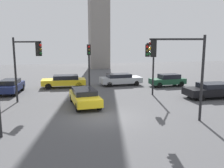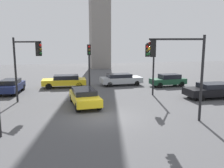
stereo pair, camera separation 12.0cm
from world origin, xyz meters
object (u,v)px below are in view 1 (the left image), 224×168
Objects in this scene: traffic_light_0 at (151,58)px; traffic_light_4 at (178,61)px; car_0 at (212,90)px; car_2 at (85,97)px; car_4 at (168,80)px; car_5 at (64,81)px; traffic_light_3 at (26,58)px; traffic_light_2 at (89,59)px; car_1 at (11,86)px; car_6 at (120,79)px.

traffic_light_4 is at bearing 26.24° from traffic_light_0.
car_0 reaches higher than car_2.
car_0 is 6.32m from car_4.
car_4 is at bearing 171.89° from car_5.
traffic_light_4 is at bearing 5.60° from traffic_light_3.
traffic_light_0 is 1.04× the size of car_0.
traffic_light_2 reaches higher than car_0.
traffic_light_2 reaches higher than car_5.
traffic_light_3 reaches higher than car_2.
car_0 is 1.05× the size of car_2.
car_1 reaches higher than car_6.
car_5 is (-6.57, 13.05, -3.01)m from traffic_light_4.
car_4 reaches higher than car_0.
car_6 is (6.36, 0.00, -0.01)m from car_5.
traffic_light_0 is at bearing 38.61° from traffic_light_3.
car_4 is (9.10, 1.79, -2.56)m from traffic_light_2.
traffic_light_3 is (-5.23, -3.16, 0.36)m from traffic_light_2.
traffic_light_2 is 5.35m from car_2.
car_0 is 1.16× the size of car_1.
car_0 is 1.19× the size of car_4.
car_2 is at bearing 100.62° from car_5.
car_5 is 0.99× the size of car_6.
traffic_light_4 is 1.10× the size of car_0.
car_6 is at bearing -73.01° from car_1.
car_1 is 8.82m from car_2.
car_0 is at bearing 148.70° from car_5.
traffic_light_3 is at bearing -148.45° from car_1.
traffic_light_4 is at bearing 22.58° from traffic_light_2.
traffic_light_4 is 1.10× the size of car_6.
car_0 is 1.00× the size of car_6.
traffic_light_0 is at bearing 137.71° from car_5.
car_4 is (16.51, 0.39, -0.02)m from car_1.
car_1 reaches higher than car_4.
car_6 is at bearing -178.89° from car_5.
car_2 is at bearing -13.26° from traffic_light_2.
traffic_light_0 reaches higher than car_2.
traffic_light_4 is 12.57m from car_4.
car_1 is at bearing -1.95° from car_4.
traffic_light_2 is at bearing 163.69° from car_2.
car_6 is at bearing -139.70° from traffic_light_0.
car_0 is (10.36, -4.41, -2.57)m from traffic_light_2.
traffic_light_0 is 10.39m from car_5.
car_0 is at bearing 65.26° from traffic_light_2.
traffic_light_2 is 10.34m from traffic_light_4.
car_0 is (5.41, -1.17, -2.83)m from traffic_light_0.
traffic_light_4 is 1.15× the size of car_2.
traffic_light_3 is at bearing -19.74° from traffic_light_4.
traffic_light_0 is 0.95× the size of traffic_light_4.
traffic_light_4 reaches higher than car_6.
traffic_light_0 is 0.95× the size of traffic_light_3.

